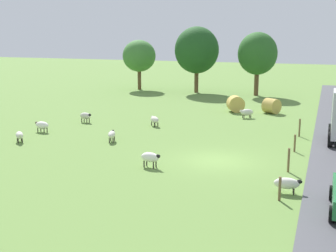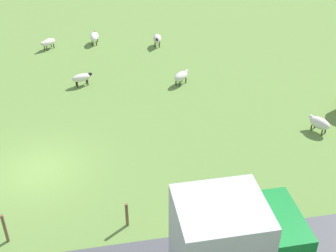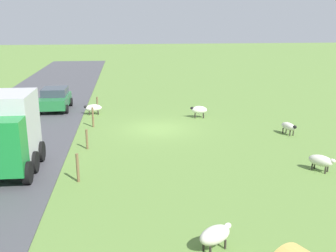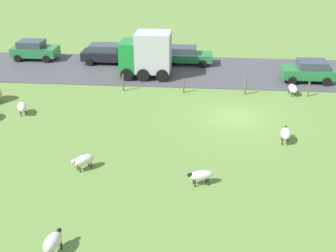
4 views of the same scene
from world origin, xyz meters
name	(u,v)px [view 4 (image 4 of 4)]	position (x,y,z in m)	size (l,w,h in m)	color
ground_plane	(236,118)	(0.00, 0.00, 0.00)	(160.00, 160.00, 0.00)	olive
road_strip	(229,72)	(8.96, 0.00, 0.03)	(8.00, 80.00, 0.06)	#47474C
sheep_0	(53,242)	(-12.54, 7.37, 0.53)	(1.13, 0.72, 0.80)	beige
sheep_1	(83,160)	(-6.77, 7.83, 0.50)	(1.11, 1.15, 0.76)	silver
sheep_3	(293,88)	(4.25, -4.22, 0.48)	(1.29, 0.66, 0.74)	silver
sheep_4	(201,175)	(-7.64, 2.12, 0.50)	(0.77, 1.27, 0.73)	silver
sheep_6	(286,133)	(-3.11, -2.46, 0.56)	(1.19, 0.67, 0.83)	white
sheep_7	(22,107)	(-0.62, 13.46, 0.50)	(1.23, 1.03, 0.77)	silver
fence_post_0	(308,89)	(4.02, -5.24, 0.54)	(0.12, 0.12, 1.08)	brown
fence_post_1	(245,86)	(4.02, -0.88, 0.64)	(0.12, 0.12, 1.28)	brown
fence_post_2	(184,86)	(4.02, 3.49, 0.54)	(0.12, 0.12, 1.07)	brown
fence_post_3	(123,83)	(4.02, 7.85, 0.63)	(0.12, 0.12, 1.26)	brown
truck_0	(147,54)	(7.27, 6.52, 1.87)	(2.71, 3.86, 3.49)	#197F33
car_0	(34,50)	(11.05, 17.11, 0.92)	(2.16, 3.93, 1.66)	#237238
car_1	(185,55)	(10.77, 3.74, 0.84)	(2.05, 4.56, 1.50)	#237238
car_3	(309,70)	(7.17, -5.87, 0.89)	(2.21, 3.86, 1.60)	#237238
car_4	(108,53)	(10.49, 10.38, 0.90)	(2.16, 4.51, 1.62)	black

